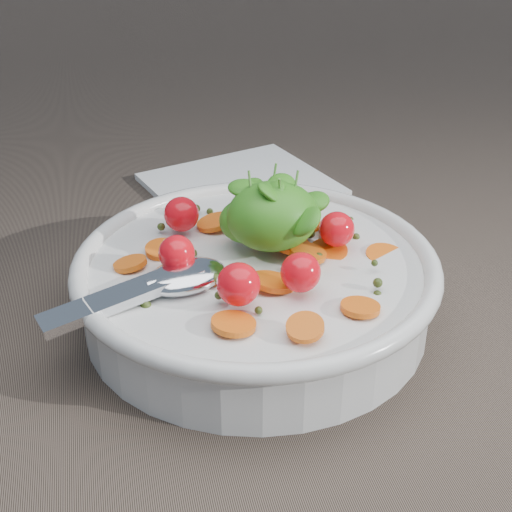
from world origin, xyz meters
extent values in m
plane|color=brown|center=(0.00, 0.00, 0.00)|extent=(6.00, 6.00, 0.00)
cylinder|color=silver|center=(-0.02, -0.03, 0.02)|extent=(0.25, 0.25, 0.05)
torus|color=silver|center=(-0.02, -0.03, 0.05)|extent=(0.26, 0.26, 0.01)
cylinder|color=silver|center=(-0.02, -0.03, 0.00)|extent=(0.13, 0.13, 0.01)
cylinder|color=brown|center=(-0.02, -0.03, 0.02)|extent=(0.23, 0.23, 0.04)
cylinder|color=orange|center=(0.00, -0.02, 0.04)|extent=(0.04, 0.04, 0.01)
cylinder|color=orange|center=(0.00, -0.02, 0.06)|extent=(0.04, 0.04, 0.01)
cylinder|color=orange|center=(-0.02, -0.06, 0.05)|extent=(0.03, 0.03, 0.01)
cylinder|color=orange|center=(0.07, -0.04, 0.05)|extent=(0.03, 0.03, 0.01)
cylinder|color=orange|center=(0.03, 0.05, 0.06)|extent=(0.03, 0.03, 0.01)
cylinder|color=orange|center=(0.03, 0.02, 0.05)|extent=(0.04, 0.04, 0.01)
cylinder|color=orange|center=(0.03, -0.10, 0.05)|extent=(0.03, 0.03, 0.01)
cylinder|color=orange|center=(0.03, -0.03, 0.05)|extent=(0.03, 0.03, 0.01)
cylinder|color=orange|center=(-0.05, -0.05, 0.05)|extent=(0.04, 0.04, 0.01)
cylinder|color=orange|center=(-0.11, -0.02, 0.05)|extent=(0.03, 0.03, 0.01)
cylinder|color=orange|center=(-0.06, -0.04, 0.05)|extent=(0.04, 0.04, 0.01)
cylinder|color=orange|center=(-0.09, 0.00, 0.05)|extent=(0.03, 0.03, 0.01)
cylinder|color=orange|center=(0.00, 0.00, 0.05)|extent=(0.04, 0.04, 0.01)
cylinder|color=orange|center=(-0.02, -0.12, 0.06)|extent=(0.03, 0.03, 0.01)
cylinder|color=orange|center=(0.04, 0.00, 0.05)|extent=(0.03, 0.03, 0.01)
cylinder|color=orange|center=(-0.09, -0.02, 0.04)|extent=(0.04, 0.04, 0.01)
cylinder|color=orange|center=(-0.06, -0.10, 0.05)|extent=(0.04, 0.04, 0.01)
cylinder|color=orange|center=(-0.04, 0.03, 0.05)|extent=(0.04, 0.04, 0.01)
cylinder|color=orange|center=(0.01, -0.03, 0.05)|extent=(0.04, 0.04, 0.01)
sphere|color=#334115|center=(0.02, -0.01, 0.05)|extent=(0.01, 0.01, 0.01)
sphere|color=#334115|center=(0.06, -0.01, 0.05)|extent=(0.01, 0.01, 0.01)
sphere|color=#334115|center=(-0.06, -0.08, 0.05)|extent=(0.01, 0.01, 0.01)
sphere|color=#334115|center=(-0.04, 0.06, 0.05)|extent=(0.01, 0.01, 0.01)
sphere|color=#334115|center=(0.05, -0.09, 0.05)|extent=(0.01, 0.01, 0.01)
sphere|color=#334115|center=(-0.04, -0.09, 0.05)|extent=(0.01, 0.01, 0.01)
sphere|color=#334115|center=(0.02, -0.04, 0.05)|extent=(0.01, 0.01, 0.01)
sphere|color=#334115|center=(0.06, 0.02, 0.05)|extent=(0.01, 0.01, 0.01)
sphere|color=#334115|center=(-0.11, -0.07, 0.05)|extent=(0.01, 0.01, 0.01)
sphere|color=#334115|center=(0.03, 0.06, 0.05)|extent=(0.01, 0.01, 0.01)
sphere|color=#334115|center=(-0.07, -0.01, 0.05)|extent=(0.01, 0.01, 0.01)
sphere|color=#334115|center=(0.02, 0.04, 0.05)|extent=(0.00, 0.00, 0.00)
sphere|color=#334115|center=(0.05, -0.06, 0.06)|extent=(0.00, 0.00, 0.00)
sphere|color=#334115|center=(0.05, -0.08, 0.05)|extent=(0.01, 0.01, 0.01)
sphere|color=#334115|center=(-0.05, 0.05, 0.05)|extent=(0.01, 0.01, 0.01)
sphere|color=#334115|center=(-0.07, 0.04, 0.06)|extent=(0.01, 0.01, 0.01)
sphere|color=#334115|center=(-0.06, -0.06, 0.06)|extent=(0.01, 0.01, 0.01)
sphere|color=#334115|center=(0.01, -0.05, 0.05)|extent=(0.01, 0.01, 0.01)
sphere|color=#334115|center=(-0.09, 0.03, 0.05)|extent=(0.01, 0.01, 0.01)
sphere|color=#334115|center=(-0.08, 0.00, 0.06)|extent=(0.01, 0.01, 0.01)
sphere|color=red|center=(0.04, -0.02, 0.07)|extent=(0.03, 0.03, 0.03)
sphere|color=red|center=(0.00, 0.02, 0.07)|extent=(0.03, 0.03, 0.03)
sphere|color=red|center=(-0.07, 0.02, 0.07)|extent=(0.03, 0.03, 0.03)
sphere|color=red|center=(-0.08, -0.03, 0.06)|extent=(0.03, 0.03, 0.03)
sphere|color=red|center=(-0.05, -0.08, 0.07)|extent=(0.03, 0.03, 0.03)
sphere|color=red|center=(-0.01, -0.08, 0.07)|extent=(0.03, 0.03, 0.03)
ellipsoid|color=#3A8C1F|center=(-0.01, -0.02, 0.08)|extent=(0.07, 0.06, 0.05)
ellipsoid|color=#3A8C1F|center=(-0.03, -0.01, 0.07)|extent=(0.04, 0.04, 0.03)
ellipsoid|color=#3A8C1F|center=(0.00, -0.01, 0.08)|extent=(0.02, 0.02, 0.01)
ellipsoid|color=#3A8C1F|center=(-0.02, -0.02, 0.08)|extent=(0.03, 0.03, 0.02)
ellipsoid|color=#3A8C1F|center=(-0.01, -0.03, 0.08)|extent=(0.02, 0.02, 0.01)
ellipsoid|color=#3A8C1F|center=(-0.02, 0.00, 0.09)|extent=(0.02, 0.03, 0.02)
ellipsoid|color=#3A8C1F|center=(-0.01, -0.03, 0.10)|extent=(0.03, 0.03, 0.02)
ellipsoid|color=#3A8C1F|center=(-0.02, -0.01, 0.09)|extent=(0.03, 0.03, 0.02)
ellipsoid|color=#3A8C1F|center=(-0.01, -0.02, 0.08)|extent=(0.03, 0.03, 0.02)
ellipsoid|color=#3A8C1F|center=(0.00, -0.01, 0.08)|extent=(0.02, 0.02, 0.01)
ellipsoid|color=#3A8C1F|center=(-0.01, -0.02, 0.09)|extent=(0.02, 0.02, 0.02)
ellipsoid|color=#3A8C1F|center=(-0.01, -0.02, 0.09)|extent=(0.03, 0.02, 0.02)
ellipsoid|color=#3A8C1F|center=(-0.03, -0.02, 0.08)|extent=(0.03, 0.03, 0.02)
ellipsoid|color=#3A8C1F|center=(-0.01, -0.02, 0.09)|extent=(0.02, 0.02, 0.02)
ellipsoid|color=#3A8C1F|center=(-0.01, -0.03, 0.08)|extent=(0.02, 0.03, 0.02)
ellipsoid|color=#3A8C1F|center=(-0.02, 0.00, 0.09)|extent=(0.02, 0.02, 0.02)
ellipsoid|color=#3A8C1F|center=(-0.02, -0.02, 0.09)|extent=(0.02, 0.02, 0.02)
ellipsoid|color=#3A8C1F|center=(0.03, -0.01, 0.08)|extent=(0.03, 0.03, 0.02)
ellipsoid|color=#3A8C1F|center=(0.00, -0.01, 0.10)|extent=(0.03, 0.03, 0.02)
ellipsoid|color=#3A8C1F|center=(-0.01, -0.02, 0.10)|extent=(0.03, 0.03, 0.02)
ellipsoid|color=#3A8C1F|center=(0.01, -0.04, 0.08)|extent=(0.03, 0.04, 0.03)
ellipsoid|color=#3A8C1F|center=(-0.03, 0.00, 0.10)|extent=(0.03, 0.03, 0.01)
ellipsoid|color=#3A8C1F|center=(0.01, 0.02, 0.08)|extent=(0.02, 0.03, 0.02)
cylinder|color=#4C8C33|center=(-0.01, -0.01, 0.09)|extent=(0.01, 0.01, 0.04)
cylinder|color=#4C8C33|center=(0.00, -0.02, 0.09)|extent=(0.01, 0.01, 0.04)
cylinder|color=#4C8C33|center=(-0.01, -0.02, 0.09)|extent=(0.01, 0.01, 0.04)
cylinder|color=#4C8C33|center=(-0.02, -0.02, 0.09)|extent=(0.00, 0.02, 0.04)
ellipsoid|color=silver|center=(-0.08, -0.05, 0.05)|extent=(0.07, 0.06, 0.02)
cube|color=silver|center=(-0.12, -0.06, 0.05)|extent=(0.11, 0.05, 0.02)
cylinder|color=silver|center=(-0.09, -0.05, 0.05)|extent=(0.02, 0.02, 0.01)
cube|color=white|center=(0.01, 0.20, 0.00)|extent=(0.21, 0.20, 0.01)
camera|label=1|loc=(-0.12, -0.46, 0.31)|focal=50.00mm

